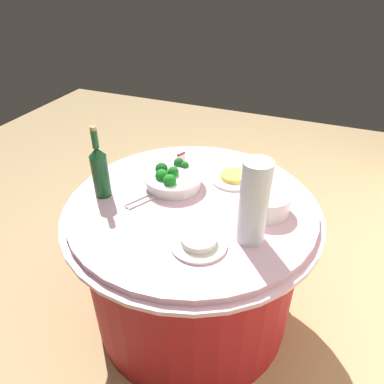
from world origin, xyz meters
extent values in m
plane|color=tan|center=(0.00, 0.00, 0.00)|extent=(6.00, 6.00, 0.00)
cylinder|color=maroon|center=(0.00, 0.00, 0.34)|extent=(1.01, 1.01, 0.69)
cylinder|color=#E0B2C6|center=(0.00, 0.00, 0.70)|extent=(1.16, 1.16, 0.02)
cylinder|color=#E0B2C6|center=(0.00, 0.00, 0.72)|extent=(1.10, 1.10, 0.03)
cylinder|color=white|center=(-0.09, -0.13, 0.77)|extent=(0.26, 0.26, 0.05)
cylinder|color=white|center=(-0.09, -0.13, 0.80)|extent=(0.28, 0.28, 0.01)
sphere|color=#19691E|center=(-0.08, -0.13, 0.82)|extent=(0.05, 0.05, 0.05)
sphere|color=#19771E|center=(-0.04, -0.16, 0.81)|extent=(0.06, 0.06, 0.06)
sphere|color=#19511E|center=(-0.19, -0.15, 0.81)|extent=(0.05, 0.05, 0.05)
sphere|color=#19521E|center=(-0.09, -0.19, 0.82)|extent=(0.06, 0.06, 0.06)
sphere|color=#197C1E|center=(-0.01, -0.11, 0.82)|extent=(0.06, 0.06, 0.06)
sphere|color=#19631E|center=(-0.18, -0.11, 0.81)|extent=(0.04, 0.04, 0.04)
cylinder|color=white|center=(-0.06, 0.31, 0.74)|extent=(0.21, 0.21, 0.01)
cylinder|color=white|center=(-0.06, 0.31, 0.76)|extent=(0.21, 0.21, 0.01)
cylinder|color=white|center=(-0.06, 0.31, 0.77)|extent=(0.21, 0.21, 0.01)
cylinder|color=white|center=(-0.06, 0.31, 0.78)|extent=(0.21, 0.21, 0.01)
cylinder|color=white|center=(-0.06, 0.31, 0.79)|extent=(0.21, 0.21, 0.01)
cylinder|color=white|center=(-0.06, 0.31, 0.80)|extent=(0.21, 0.21, 0.01)
cylinder|color=white|center=(-0.06, 0.31, 0.80)|extent=(0.21, 0.21, 0.01)
cylinder|color=white|center=(-0.06, 0.31, 0.81)|extent=(0.21, 0.21, 0.01)
cylinder|color=white|center=(-0.06, 0.31, 0.82)|extent=(0.21, 0.21, 0.01)
cylinder|color=#124520|center=(0.10, -0.40, 0.84)|extent=(0.07, 0.07, 0.20)
cone|color=#124520|center=(0.10, -0.40, 0.96)|extent=(0.07, 0.07, 0.04)
cylinder|color=#124520|center=(0.10, -0.40, 1.02)|extent=(0.03, 0.03, 0.08)
cylinder|color=#B2844C|center=(0.10, -0.40, 1.07)|extent=(0.03, 0.03, 0.02)
cylinder|color=silver|center=(0.15, 0.30, 0.91)|extent=(0.11, 0.11, 0.34)
sphere|color=#E5B26B|center=(0.17, 0.30, 0.78)|extent=(0.06, 0.06, 0.06)
sphere|color=#E5B26B|center=(0.14, 0.32, 0.78)|extent=(0.06, 0.06, 0.06)
sphere|color=#E5B26B|center=(0.14, 0.28, 0.78)|extent=(0.06, 0.06, 0.06)
sphere|color=#72C64C|center=(0.16, 0.31, 0.83)|extent=(0.06, 0.06, 0.06)
sphere|color=#72C64C|center=(0.13, 0.31, 0.83)|extent=(0.06, 0.06, 0.06)
sphere|color=#72C64C|center=(0.15, 0.28, 0.83)|extent=(0.06, 0.06, 0.06)
sphere|color=red|center=(0.15, 0.32, 0.89)|extent=(0.06, 0.06, 0.06)
sphere|color=red|center=(0.13, 0.30, 0.89)|extent=(0.06, 0.06, 0.06)
sphere|color=red|center=(0.16, 0.28, 0.89)|extent=(0.06, 0.06, 0.06)
cylinder|color=silver|center=(0.07, -0.22, 0.74)|extent=(0.15, 0.08, 0.01)
cylinder|color=silver|center=(0.09, -0.19, 0.74)|extent=(0.15, 0.08, 0.01)
sphere|color=silver|center=(0.15, -0.25, 0.74)|extent=(0.01, 0.01, 0.01)
cylinder|color=white|center=(0.26, 0.13, 0.75)|extent=(0.22, 0.22, 0.01)
cylinder|color=white|center=(0.26, 0.13, 0.77)|extent=(0.14, 0.14, 0.03)
cylinder|color=white|center=(-0.24, 0.12, 0.75)|extent=(0.22, 0.22, 0.01)
cylinder|color=#F2D14C|center=(-0.24, 0.12, 0.76)|extent=(0.12, 0.12, 0.02)
cube|color=white|center=(-0.32, -0.19, 0.77)|extent=(0.05, 0.03, 0.05)
cube|color=maroon|center=(-0.32, -0.19, 0.79)|extent=(0.05, 0.03, 0.01)
camera|label=1|loc=(1.21, 0.49, 1.67)|focal=33.54mm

